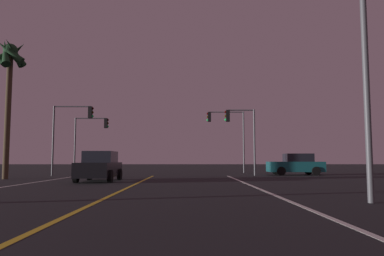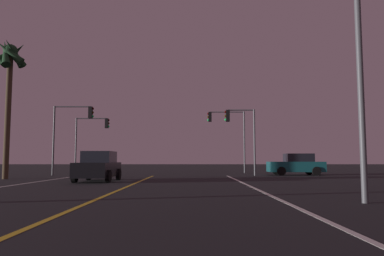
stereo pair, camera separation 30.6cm
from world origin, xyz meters
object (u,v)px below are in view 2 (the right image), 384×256
object	(u,v)px
traffic_light_near_right	(241,127)
traffic_light_near_left	(74,124)
street_lamp_right_near	(346,12)
palm_tree_left_mid	(11,66)
car_crossing_side	(298,165)
traffic_light_far_right	(228,127)
car_oncoming	(100,167)
traffic_light_far_left	(94,132)

from	to	relation	value
traffic_light_near_right	traffic_light_near_left	bearing A→B (deg)	0.00
traffic_light_near_right	street_lamp_right_near	xyz separation A→B (m)	(0.76, -17.97, 1.76)
palm_tree_left_mid	car_crossing_side	bearing A→B (deg)	16.52
traffic_light_far_right	car_crossing_side	bearing A→B (deg)	138.41
street_lamp_right_near	traffic_light_near_left	bearing A→B (deg)	-52.66
traffic_light_near_right	palm_tree_left_mid	bearing A→B (deg)	17.76
traffic_light_near_right	car_oncoming	bearing A→B (deg)	39.16
traffic_light_far_right	palm_tree_left_mid	world-z (taller)	palm_tree_left_mid
traffic_light_near_left	street_lamp_right_near	xyz separation A→B (m)	(13.71, -17.97, 1.54)
traffic_light_near_right	traffic_light_near_left	world-z (taller)	traffic_light_near_left
traffic_light_near_left	traffic_light_far_right	bearing A→B (deg)	23.85
car_crossing_side	palm_tree_left_mid	distance (m)	21.96
traffic_light_near_right	traffic_light_near_left	xyz separation A→B (m)	(-12.96, 0.00, 0.22)
traffic_light_near_right	traffic_light_near_left	size ratio (longest dim) A/B	0.95
car_oncoming	car_crossing_side	xyz separation A→B (m)	(13.63, 8.36, 0.00)
traffic_light_far_left	car_oncoming	bearing A→B (deg)	-73.29
car_oncoming	car_crossing_side	world-z (taller)	same
traffic_light_near_left	traffic_light_far_left	bearing A→B (deg)	89.63
traffic_light_near_right	traffic_light_far_left	bearing A→B (deg)	-23.06
traffic_light_far_left	street_lamp_right_near	size ratio (longest dim) A/B	0.57
street_lamp_right_near	palm_tree_left_mid	size ratio (longest dim) A/B	0.97
car_oncoming	traffic_light_near_right	world-z (taller)	traffic_light_near_right
car_oncoming	traffic_light_far_left	world-z (taller)	traffic_light_far_left
car_oncoming	traffic_light_far_left	distance (m)	13.77
traffic_light_far_right	street_lamp_right_near	bearing A→B (deg)	93.10
traffic_light_far_right	traffic_light_far_left	distance (m)	12.41
traffic_light_far_right	street_lamp_right_near	distance (m)	23.54
car_crossing_side	traffic_light_near_right	bearing A→B (deg)	12.20
traffic_light_far_right	traffic_light_near_left	bearing A→B (deg)	23.85
traffic_light_far_right	palm_tree_left_mid	size ratio (longest dim) A/B	0.62
traffic_light_near_right	car_crossing_side	bearing A→B (deg)	-167.80
traffic_light_near_right	traffic_light_far_right	size ratio (longest dim) A/B	0.90
traffic_light_near_right	traffic_light_far_right	distance (m)	5.54
car_oncoming	car_crossing_side	bearing A→B (deg)	121.54
traffic_light_far_left	traffic_light_far_right	bearing A→B (deg)	0.00
street_lamp_right_near	palm_tree_left_mid	distance (m)	20.93
car_crossing_side	street_lamp_right_near	world-z (taller)	street_lamp_right_near
traffic_light_far_left	street_lamp_right_near	xyz separation A→B (m)	(13.68, -23.47, 1.75)
traffic_light_far_left	street_lamp_right_near	bearing A→B (deg)	-59.77
traffic_light_far_right	traffic_light_far_left	size ratio (longest dim) A/B	1.12
traffic_light_near_right	traffic_light_far_left	xyz separation A→B (m)	(-12.92, 5.50, 0.01)
car_crossing_side	traffic_light_near_left	size ratio (longest dim) A/B	0.80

